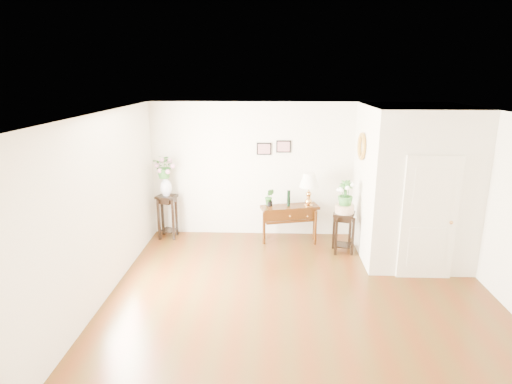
# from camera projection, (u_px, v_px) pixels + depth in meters

# --- Properties ---
(floor) EXTENTS (6.00, 5.50, 0.02)m
(floor) POSITION_uv_depth(u_px,v_px,m) (301.00, 298.00, 6.60)
(floor) COLOR #53250C
(floor) RESTS_ON ground
(ceiling) EXTENTS (6.00, 5.50, 0.02)m
(ceiling) POSITION_uv_depth(u_px,v_px,m) (307.00, 114.00, 5.85)
(ceiling) COLOR white
(ceiling) RESTS_ON ground
(wall_back) EXTENTS (6.00, 0.02, 2.80)m
(wall_back) POSITION_uv_depth(u_px,v_px,m) (295.00, 170.00, 8.88)
(wall_back) COLOR #EDE5CC
(wall_back) RESTS_ON ground
(wall_front) EXTENTS (6.00, 0.02, 2.80)m
(wall_front) POSITION_uv_depth(u_px,v_px,m) (327.00, 313.00, 3.58)
(wall_front) COLOR #EDE5CC
(wall_front) RESTS_ON ground
(wall_left) EXTENTS (0.02, 5.50, 2.80)m
(wall_left) POSITION_uv_depth(u_px,v_px,m) (102.00, 209.00, 6.34)
(wall_left) COLOR #EDE5CC
(wall_left) RESTS_ON ground
(partition) EXTENTS (1.80, 1.95, 2.80)m
(partition) POSITION_uv_depth(u_px,v_px,m) (412.00, 183.00, 7.85)
(partition) COLOR #EDE5CC
(partition) RESTS_ON floor
(door) EXTENTS (0.90, 0.05, 2.10)m
(door) POSITION_uv_depth(u_px,v_px,m) (429.00, 219.00, 6.99)
(door) COLOR silver
(door) RESTS_ON floor
(art_print_left) EXTENTS (0.30, 0.02, 0.25)m
(art_print_left) POSITION_uv_depth(u_px,v_px,m) (264.00, 149.00, 8.76)
(art_print_left) COLOR black
(art_print_left) RESTS_ON wall_back
(art_print_right) EXTENTS (0.30, 0.02, 0.25)m
(art_print_right) POSITION_uv_depth(u_px,v_px,m) (284.00, 147.00, 8.73)
(art_print_right) COLOR black
(art_print_right) RESTS_ON wall_back
(wall_ornament) EXTENTS (0.07, 0.51, 0.51)m
(wall_ornament) POSITION_uv_depth(u_px,v_px,m) (362.00, 146.00, 7.84)
(wall_ornament) COLOR gold
(wall_ornament) RESTS_ON partition
(console_table) EXTENTS (1.21, 0.66, 0.77)m
(console_table) POSITION_uv_depth(u_px,v_px,m) (289.00, 224.00, 8.70)
(console_table) COLOR black
(console_table) RESTS_ON floor
(table_lamp) EXTENTS (0.44, 0.44, 0.68)m
(table_lamp) POSITION_uv_depth(u_px,v_px,m) (309.00, 189.00, 8.49)
(table_lamp) COLOR tan
(table_lamp) RESTS_ON console_table
(green_vase) EXTENTS (0.07, 0.07, 0.32)m
(green_vase) POSITION_uv_depth(u_px,v_px,m) (289.00, 198.00, 8.55)
(green_vase) COLOR black
(green_vase) RESTS_ON console_table
(potted_plant) EXTENTS (0.20, 0.17, 0.34)m
(potted_plant) POSITION_uv_depth(u_px,v_px,m) (269.00, 198.00, 8.57)
(potted_plant) COLOR #306B29
(potted_plant) RESTS_ON console_table
(plant_stand_a) EXTENTS (0.45, 0.45, 0.92)m
(plant_stand_a) POSITION_uv_depth(u_px,v_px,m) (168.00, 217.00, 8.92)
(plant_stand_a) COLOR black
(plant_stand_a) RESTS_ON floor
(porcelain_vase) EXTENTS (0.29, 0.29, 0.41)m
(porcelain_vase) POSITION_uv_depth(u_px,v_px,m) (166.00, 185.00, 8.74)
(porcelain_vase) COLOR silver
(porcelain_vase) RESTS_ON plant_stand_a
(lily_arrangement) EXTENTS (0.54, 0.50, 0.49)m
(lily_arrangement) POSITION_uv_depth(u_px,v_px,m) (165.00, 165.00, 8.63)
(lily_arrangement) COLOR #306B29
(lily_arrangement) RESTS_ON porcelain_vase
(plant_stand_b) EXTENTS (0.46, 0.46, 0.79)m
(plant_stand_b) POSITION_uv_depth(u_px,v_px,m) (343.00, 232.00, 8.20)
(plant_stand_b) COLOR black
(plant_stand_b) RESTS_ON floor
(ceramic_bowl) EXTENTS (0.42, 0.42, 0.16)m
(ceramic_bowl) POSITION_uv_depth(u_px,v_px,m) (345.00, 209.00, 8.07)
(ceramic_bowl) COLOR beige
(ceramic_bowl) RESTS_ON plant_stand_b
(narcissus) EXTENTS (0.35, 0.35, 0.51)m
(narcissus) POSITION_uv_depth(u_px,v_px,m) (345.00, 194.00, 8.00)
(narcissus) COLOR #306B29
(narcissus) RESTS_ON ceramic_bowl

